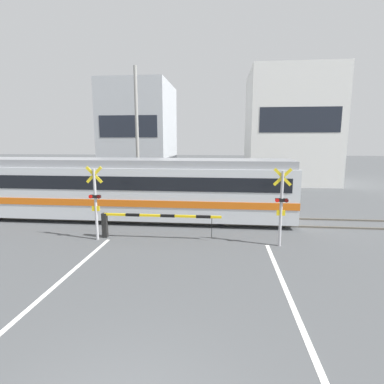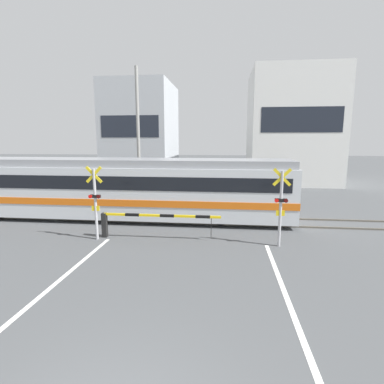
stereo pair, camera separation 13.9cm
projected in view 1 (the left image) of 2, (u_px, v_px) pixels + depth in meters
The scene contains 12 objects.
rail_track_near at pixel (192, 223), 14.39m from camera, with size 50.00×0.10×0.08m.
rail_track_far at pixel (195, 216), 15.79m from camera, with size 50.00×0.10×0.08m.
road_stripe_right at pixel (315, 359), 5.51m from camera, with size 0.14×12.25×0.01m.
commuter_train at pixel (110, 187), 15.24m from camera, with size 18.22×2.75×3.07m.
crossing_barrier_near at pixel (139, 220), 12.19m from camera, with size 4.91×0.20×1.04m.
crossing_barrier_far at pixel (231, 195), 17.65m from camera, with size 4.91×0.20×1.04m.
crossing_signal_left at pixel (95, 200), 11.90m from camera, with size 0.68×0.15×2.99m.
crossing_signal_right at pixel (281, 204), 11.18m from camera, with size 0.68×0.15×2.99m.
pedestrian at pixel (183, 188), 19.62m from camera, with size 0.38×0.22×1.62m.
building_left_of_street at pixel (140, 133), 29.89m from camera, with size 6.17×7.82×9.43m.
building_right_of_street at pixel (289, 128), 28.37m from camera, with size 7.76×7.82×10.28m.
utility_pole_streetside at pixel (137, 134), 20.12m from camera, with size 0.22×0.22×8.77m.
Camera 1 is at (1.40, -2.99, 3.98)m, focal length 28.00 mm.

